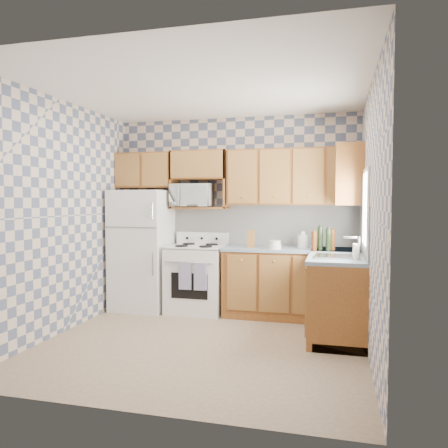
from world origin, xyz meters
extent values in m
plane|color=#796450|center=(0.00, 0.00, 0.00)|extent=(3.40, 3.40, 0.00)
cube|color=slate|center=(0.00, 1.60, 1.35)|extent=(3.40, 0.02, 2.70)
cube|color=slate|center=(1.70, 0.00, 1.35)|extent=(0.02, 3.20, 2.70)
cube|color=silver|center=(0.40, 1.59, 1.20)|extent=(2.60, 0.02, 0.56)
cube|color=silver|center=(1.69, 0.80, 1.20)|extent=(0.02, 1.60, 0.56)
cube|color=white|center=(-1.27, 1.25, 0.84)|extent=(0.75, 0.70, 1.68)
cube|color=white|center=(-0.47, 1.28, 0.45)|extent=(0.76, 0.65, 0.90)
cube|color=silver|center=(-0.47, 1.28, 0.91)|extent=(0.76, 0.65, 0.02)
cube|color=white|center=(-0.47, 1.55, 1.00)|extent=(0.76, 0.08, 0.17)
cube|color=navy|center=(-0.52, 0.93, 0.55)|extent=(0.17, 0.02, 0.36)
cube|color=navy|center=(-0.31, 0.93, 0.55)|extent=(0.17, 0.02, 0.36)
cube|color=brown|center=(0.82, 1.30, 0.44)|extent=(1.75, 0.60, 0.88)
cube|color=brown|center=(1.40, 0.80, 0.44)|extent=(0.60, 1.60, 0.88)
cube|color=slate|center=(0.82, 1.30, 0.90)|extent=(1.77, 0.63, 0.04)
cube|color=slate|center=(1.40, 0.80, 0.90)|extent=(0.63, 1.60, 0.04)
cube|color=brown|center=(0.82, 1.44, 1.85)|extent=(1.75, 0.33, 0.74)
cube|color=brown|center=(-1.29, 1.44, 1.97)|extent=(0.82, 0.33, 0.50)
cube|color=brown|center=(1.53, 1.25, 1.85)|extent=(0.33, 0.70, 0.74)
cube|color=brown|center=(-0.47, 1.44, 1.44)|extent=(0.80, 0.33, 0.03)
imported|color=white|center=(-0.58, 1.43, 1.61)|extent=(0.62, 0.45, 0.32)
cube|color=#B7B7BC|center=(1.40, 0.45, 0.93)|extent=(0.48, 0.40, 0.03)
cube|color=white|center=(1.69, 0.45, 1.45)|extent=(0.02, 0.66, 0.86)
cylinder|color=black|center=(1.19, 1.09, 1.07)|extent=(0.06, 0.06, 0.29)
cylinder|color=black|center=(1.29, 1.04, 1.06)|extent=(0.06, 0.06, 0.27)
cylinder|color=#532911|center=(1.34, 1.13, 1.05)|extent=(0.06, 0.06, 0.25)
cylinder|color=#532911|center=(1.12, 1.04, 1.04)|extent=(0.06, 0.06, 0.23)
cube|color=brown|center=(0.30, 1.21, 1.03)|extent=(0.11, 0.11, 0.23)
cylinder|color=white|center=(0.97, 1.34, 1.00)|extent=(0.13, 0.13, 0.17)
cylinder|color=beige|center=(1.58, 0.27, 1.01)|extent=(0.06, 0.06, 0.17)
camera|label=1|loc=(1.37, -4.42, 1.53)|focal=35.00mm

